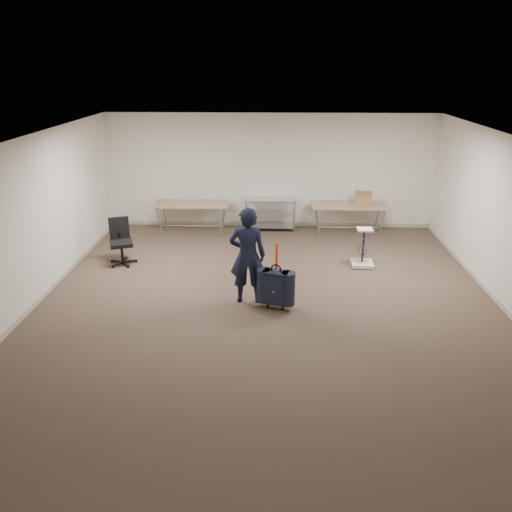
{
  "coord_description": "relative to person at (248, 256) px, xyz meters",
  "views": [
    {
      "loc": [
        0.08,
        -7.67,
        3.93
      ],
      "look_at": [
        -0.21,
        0.3,
        0.81
      ],
      "focal_mm": 35.0,
      "sensor_mm": 36.0,
      "label": 1
    }
  ],
  "objects": [
    {
      "name": "folding_table_right",
      "position": [
        2.25,
        3.76,
        -0.18
      ],
      "size": [
        1.8,
        0.75,
        0.73
      ],
      "color": "tan",
      "rests_on": "ground"
    },
    {
      "name": "equipment_cart",
      "position": [
        2.27,
        1.68,
        -0.64
      ],
      "size": [
        0.45,
        0.45,
        0.81
      ],
      "color": "beige",
      "rests_on": "ground"
    },
    {
      "name": "suitcase",
      "position": [
        0.48,
        -0.27,
        -0.46
      ],
      "size": [
        0.48,
        0.36,
        1.16
      ],
      "color": "#151F2F",
      "rests_on": "ground"
    },
    {
      "name": "person",
      "position": [
        0.0,
        0.0,
        0.0
      ],
      "size": [
        0.63,
        0.42,
        1.71
      ],
      "primitive_type": "imported",
      "rotation": [
        0.0,
        0.0,
        3.17
      ],
      "color": "black",
      "rests_on": "ground"
    },
    {
      "name": "cardboard_box",
      "position": [
        2.56,
        3.78,
        0.03
      ],
      "size": [
        0.45,
        0.37,
        0.3
      ],
      "primitive_type": "cube",
      "rotation": [
        0.0,
        0.0,
        -0.2
      ],
      "color": "#966845",
      "rests_on": "folding_table_right"
    },
    {
      "name": "office_chair",
      "position": [
        -2.7,
        1.66,
        -0.57
      ],
      "size": [
        0.58,
        0.59,
        0.95
      ],
      "color": "black",
      "rests_on": "ground"
    },
    {
      "name": "ground",
      "position": [
        0.35,
        -0.19,
        -0.85
      ],
      "size": [
        9.0,
        9.0,
        0.0
      ],
      "primitive_type": "plane",
      "color": "#48372C",
      "rests_on": "ground"
    },
    {
      "name": "wire_shelf",
      "position": [
        0.35,
        4.01,
        -0.41
      ],
      "size": [
        1.22,
        0.47,
        0.8
      ],
      "color": "silver",
      "rests_on": "ground"
    },
    {
      "name": "room_shell",
      "position": [
        0.35,
        1.19,
        -0.8
      ],
      "size": [
        8.0,
        9.0,
        9.0
      ],
      "color": "white",
      "rests_on": "ground"
    },
    {
      "name": "folding_table_left",
      "position": [
        -1.55,
        3.76,
        -0.18
      ],
      "size": [
        1.8,
        0.75,
        0.73
      ],
      "color": "tan",
      "rests_on": "ground"
    }
  ]
}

